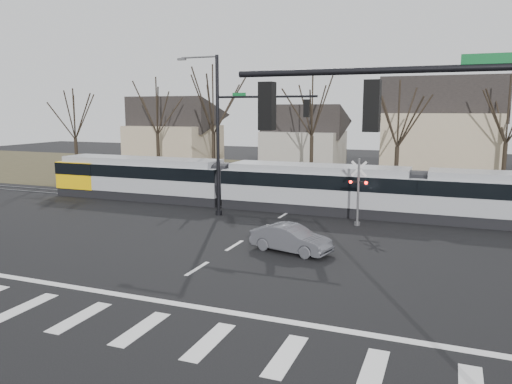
% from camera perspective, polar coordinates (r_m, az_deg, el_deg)
% --- Properties ---
extents(ground, '(140.00, 140.00, 0.00)m').
position_cam_1_polar(ground, '(20.41, -9.42, -10.27)').
color(ground, black).
extents(grass_verge, '(140.00, 28.00, 0.01)m').
position_cam_1_polar(grass_verge, '(49.93, 9.69, 1.42)').
color(grass_verge, '#38331E').
rests_on(grass_verge, ground).
extents(crosswalk, '(27.00, 2.60, 0.01)m').
position_cam_1_polar(crosswalk, '(17.35, -16.40, -14.15)').
color(crosswalk, silver).
rests_on(crosswalk, ground).
extents(stop_line, '(28.00, 0.35, 0.01)m').
position_cam_1_polar(stop_line, '(18.99, -12.26, -11.87)').
color(stop_line, silver).
rests_on(stop_line, ground).
extents(lane_dashes, '(0.18, 30.00, 0.01)m').
position_cam_1_polar(lane_dashes, '(34.62, 4.24, -1.98)').
color(lane_dashes, silver).
rests_on(lane_dashes, ground).
extents(rail_pair, '(90.00, 1.52, 0.06)m').
position_cam_1_polar(rail_pair, '(34.43, 4.14, -2.00)').
color(rail_pair, '#59595E').
rests_on(rail_pair, ground).
extents(tram, '(41.61, 3.09, 3.15)m').
position_cam_1_polar(tram, '(33.91, 6.74, 0.68)').
color(tram, gray).
rests_on(tram, ground).
extents(sedan, '(3.25, 4.65, 1.32)m').
position_cam_1_polar(sedan, '(24.27, 4.01, -5.34)').
color(sedan, '#4F5057').
rests_on(sedan, ground).
extents(signal_pole_near_right, '(6.72, 0.44, 8.00)m').
position_cam_1_polar(signal_pole_near_right, '(10.58, 21.85, -0.32)').
color(signal_pole_near_right, black).
rests_on(signal_pole_near_right, ground).
extents(signal_pole_far, '(9.28, 0.44, 10.20)m').
position_cam_1_polar(signal_pole_far, '(31.50, -1.77, 7.35)').
color(signal_pole_far, black).
rests_on(signal_pole_far, ground).
extents(rail_crossing_signal, '(1.08, 0.36, 4.00)m').
position_cam_1_polar(rail_crossing_signal, '(30.07, 11.59, -0.25)').
color(rail_crossing_signal, '#59595B').
rests_on(rail_crossing_signal, ground).
extents(tree_row, '(59.20, 7.20, 10.00)m').
position_cam_1_polar(tree_row, '(43.23, 10.84, 6.82)').
color(tree_row, black).
rests_on(tree_row, ground).
extents(house_a, '(9.72, 8.64, 8.60)m').
position_cam_1_polar(house_a, '(58.73, -9.36, 6.98)').
color(house_a, tan).
rests_on(house_a, ground).
extents(house_b, '(8.64, 7.56, 7.65)m').
position_cam_1_polar(house_b, '(54.62, 5.51, 6.36)').
color(house_b, gray).
rests_on(house_b, ground).
extents(house_c, '(10.80, 8.64, 10.10)m').
position_cam_1_polar(house_c, '(49.48, 20.43, 6.97)').
color(house_c, tan).
rests_on(house_c, ground).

